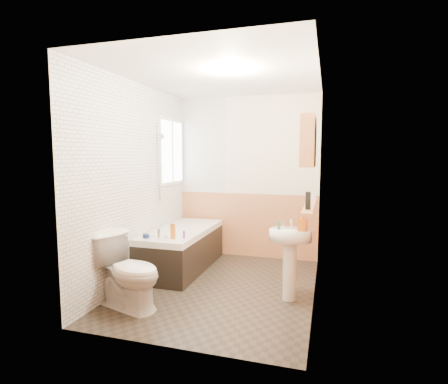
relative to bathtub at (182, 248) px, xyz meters
The scene contains 26 objects.
floor 0.95m from the bathtub, 36.05° to the right, with size 2.80×2.80×0.00m, color black.
ceiling 2.38m from the bathtub, 36.05° to the right, with size 2.80×2.80×0.00m, color white.
wall_back 1.49m from the bathtub, 50.28° to the left, with size 2.20×0.02×2.50m, color #EEE2C4.
wall_front 2.28m from the bathtub, 69.39° to the right, with size 2.20×0.02×2.50m, color #EEE2C4.
wall_left 1.15m from the bathtub, 125.58° to the right, with size 0.02×2.80×2.50m, color #EEE2C4.
wall_right 2.14m from the bathtub, 16.11° to the right, with size 0.02×2.80×2.50m, color #EEE2C4.
wainscot_right 1.90m from the bathtub, 16.29° to the right, with size 0.01×2.80×1.00m, color tan.
wainscot_front 2.06m from the bathtub, 69.18° to the right, with size 2.20×0.01×1.00m, color tan.
wainscot_back 1.14m from the bathtub, 49.57° to the left, with size 2.20×0.01×1.00m, color tan.
tile_cladding_left 1.15m from the bathtub, 123.97° to the right, with size 0.01×2.80×2.50m, color white.
tile_return_back 1.69m from the bathtub, 89.66° to the left, with size 0.75×0.01×1.50m, color white.
window 1.45m from the bathtub, 128.47° to the left, with size 0.03×0.79×0.99m.
bathtub is the anchor object (origin of this frame).
shower_riser 1.33m from the bathtub, behind, with size 0.10×0.07×1.09m.
toilet 1.35m from the bathtub, 91.28° to the right, with size 0.44×0.79×0.77m, color white.
sink 1.72m from the bathtub, 22.72° to the right, with size 0.46×0.37×0.90m.
pine_shelf 2.04m from the bathtub, 20.75° to the right, with size 0.10×1.33×0.03m, color tan.
medicine_cabinet 2.38m from the bathtub, 23.59° to the right, with size 0.14×0.57×0.51m.
foam_can 2.25m from the bathtub, 31.48° to the right, with size 0.05×0.05×0.17m, color black.
green_bottle 2.21m from the bathtub, 28.76° to the right, with size 0.04×0.04×0.20m, color orange.
black_jar 1.96m from the bathtub, ahead, with size 0.07×0.07×0.04m, color silver.
soap_bottle 1.92m from the bathtub, 22.25° to the right, with size 0.09×0.20×0.09m, color orange.
clear_bottle 1.68m from the bathtub, 25.36° to the right, with size 0.03×0.03×0.09m, color #388447.
blue_gel 0.72m from the bathtub, 76.87° to the right, with size 0.05×0.03×0.19m, color orange.
cream_jar 0.74m from the bathtub, 107.41° to the right, with size 0.08×0.08×0.05m, color navy.
orange_bottle 0.65m from the bathtub, 64.03° to the right, with size 0.03×0.03×0.09m, color purple.
Camera 1 is at (1.21, -3.92, 1.60)m, focal length 28.00 mm.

